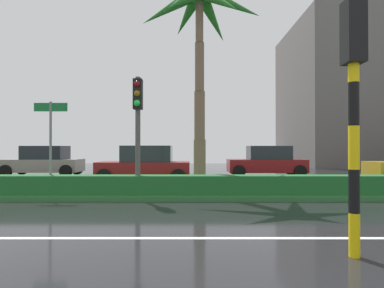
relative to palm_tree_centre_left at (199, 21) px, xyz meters
The scene contains 11 objects.
ground_plane 8.21m from the palm_tree_centre_left, behind, with size 90.00×42.00×0.10m, color black.
median_strip 8.07m from the palm_tree_centre_left, behind, with size 85.50×4.00×0.15m, color #2D6B33.
median_hedge 7.93m from the palm_tree_centre_left, 163.46° to the right, with size 76.50×0.70×0.60m.
palm_tree_centre_left is the anchor object (origin of this frame).
traffic_signal_median_right 4.37m from the palm_tree_centre_left, 141.91° to the right, with size 0.28×0.43×3.73m.
street_name_sign 6.59m from the palm_tree_centre_left, 167.07° to the right, with size 1.10×0.08×3.00m.
traffic_signal_foreground 8.26m from the palm_tree_centre_left, 73.32° to the right, with size 0.28×0.43×3.94m.
car_in_traffic_second 12.51m from the palm_tree_centre_left, 141.37° to the left, with size 4.30×2.02×1.72m.
car_in_traffic_third 7.00m from the palm_tree_centre_left, 124.73° to the left, with size 4.30×2.02×1.72m.
car_in_traffic_fourth 9.53m from the palm_tree_centre_left, 59.73° to the left, with size 4.30×2.02×1.72m.
building_far_right 26.04m from the palm_tree_centre_left, 47.95° to the left, with size 16.69×12.04×12.94m.
Camera 1 is at (4.88, -4.07, 1.65)m, focal length 31.39 mm.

